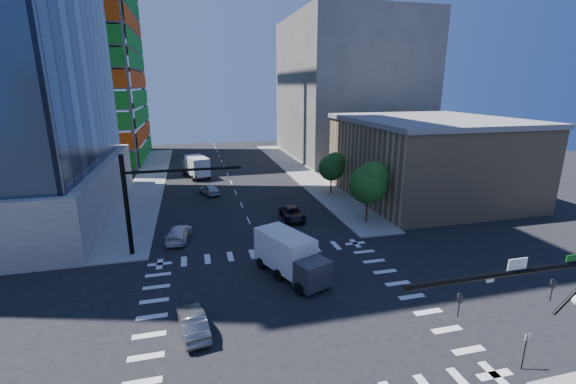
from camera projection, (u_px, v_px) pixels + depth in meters
name	position (u px, v px, depth m)	size (l,w,h in m)	color
ground	(288.00, 306.00, 26.57)	(160.00, 160.00, 0.00)	black
road_markings	(288.00, 306.00, 26.57)	(20.00, 20.00, 0.01)	silver
sidewalk_ne	(301.00, 172.00, 66.85)	(5.00, 60.00, 0.15)	gray
sidewalk_nw	(149.00, 181.00, 60.92)	(5.00, 60.00, 0.15)	gray
construction_building	(62.00, 30.00, 71.24)	(25.16, 34.50, 70.60)	gray
commercial_building	(428.00, 158.00, 51.60)	(20.50, 22.50, 10.60)	tan
bg_building_ne	(348.00, 88.00, 80.54)	(24.00, 30.00, 28.00)	#5F5B55
signal_mast_nw	(144.00, 195.00, 33.45)	(10.20, 0.40, 9.00)	black
tree_south	(370.00, 182.00, 41.28)	(4.16, 4.16, 6.82)	#382316
tree_north	(333.00, 166.00, 52.74)	(3.54, 3.52, 5.78)	#382316
no_parking_sign	(525.00, 347.00, 20.33)	(0.30, 0.06, 2.20)	black
car_nb_far	(292.00, 214.00, 43.58)	(2.25, 4.89, 1.36)	black
car_sb_near	(179.00, 233.00, 37.73)	(2.01, 4.95, 1.44)	silver
car_sb_mid	(209.00, 190.00, 53.32)	(1.70, 4.22, 1.44)	#B9BDC1
car_sb_cross	(193.00, 323.00, 23.57)	(1.48, 4.24, 1.40)	#525257
box_truck_near	(293.00, 260.00, 30.20)	(4.97, 6.98, 3.37)	black
box_truck_far	(196.00, 168.00, 63.51)	(4.49, 7.21, 3.51)	black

